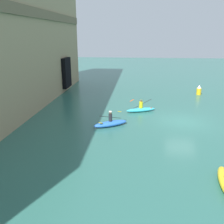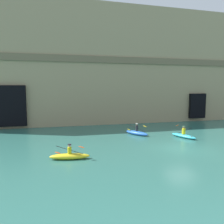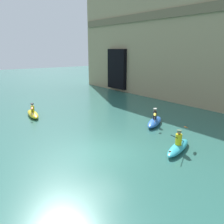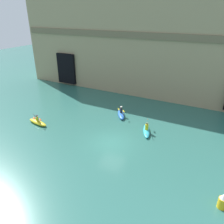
# 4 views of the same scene
# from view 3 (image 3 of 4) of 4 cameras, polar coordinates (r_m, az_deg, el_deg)

# --- Properties ---
(ground_plane) EXTENTS (120.00, 120.00, 0.00)m
(ground_plane) POSITION_cam_3_polar(r_m,az_deg,el_deg) (13.71, -2.41, -9.07)
(ground_plane) COLOR #2D665B
(kayak_blue) EXTENTS (2.15, 2.84, 1.24)m
(kayak_blue) POSITION_cam_3_polar(r_m,az_deg,el_deg) (18.54, 9.70, -2.13)
(kayak_blue) COLOR blue
(kayak_blue) RESTS_ON ground
(kayak_yellow) EXTENTS (2.93, 1.09, 1.11)m
(kayak_yellow) POSITION_cam_3_polar(r_m,az_deg,el_deg) (21.49, -17.63, -0.35)
(kayak_yellow) COLOR yellow
(kayak_yellow) RESTS_ON ground
(kayak_cyan) EXTENTS (1.68, 2.92, 1.26)m
(kayak_cyan) POSITION_cam_3_polar(r_m,az_deg,el_deg) (14.20, 14.88, -7.64)
(kayak_cyan) COLOR #33B2C6
(kayak_cyan) RESTS_ON ground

